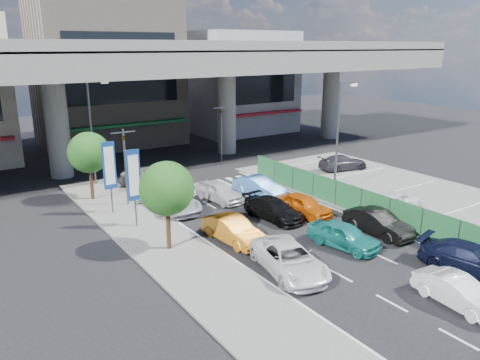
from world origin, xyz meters
TOP-DOWN VIEW (x-y plane):
  - ground at (0.00, 0.00)m, footprint 120.00×120.00m
  - parking_lot at (11.00, 2.00)m, footprint 12.00×28.00m
  - sidewalk_left at (-7.00, 4.00)m, footprint 4.00×30.00m
  - fence_run at (5.30, 1.00)m, footprint 0.16×22.00m
  - expressway at (0.00, 22.00)m, footprint 64.00×14.00m
  - building_center at (0.00, 32.97)m, footprint 14.00×10.90m
  - building_east at (16.00, 31.97)m, footprint 12.00×10.90m
  - traffic_light_left at (-6.20, 12.00)m, footprint 1.60×1.24m
  - traffic_light_right at (5.50, 19.00)m, footprint 1.60×1.24m
  - street_lamp_right at (7.17, 6.00)m, footprint 1.65×0.22m
  - street_lamp_left at (-6.33, 18.00)m, footprint 1.65×0.22m
  - signboard_near at (-7.20, 7.99)m, footprint 0.80×0.14m
  - signboard_far at (-7.60, 10.99)m, footprint 0.80×0.14m
  - tree_near at (-7.00, 4.00)m, footprint 2.80×2.80m
  - tree_far at (-7.80, 14.50)m, footprint 2.80×2.80m
  - hatch_white_back_mid at (0.48, -7.61)m, footprint 1.63×3.91m
  - minivan_navy_back at (3.74, -6.25)m, footprint 3.07×5.09m
  - sedan_white_mid_left at (-3.39, -1.47)m, footprint 3.29×5.34m
  - taxi_teal_mid at (0.86, -0.86)m, footprint 2.32×4.23m
  - hatch_black_mid_right at (3.82, -0.63)m, footprint 1.52×4.21m
  - taxi_orange_left at (-3.61, 3.05)m, footprint 1.81×4.30m
  - sedan_black_mid at (0.40, 4.64)m, footprint 2.21×4.53m
  - taxi_orange_right at (2.36, 4.08)m, footprint 2.15×4.17m
  - wagon_silver_front_left at (-4.04, 9.48)m, footprint 2.49×5.06m
  - sedan_white_front_mid at (-0.57, 9.48)m, footprint 2.12×4.22m
  - kei_truck_front_right at (2.34, 8.79)m, footprint 2.20×4.38m
  - crossing_wagon_silver at (-2.75, 16.21)m, footprint 4.74×2.92m
  - parked_sedan_white at (7.52, 1.16)m, footprint 4.38×2.12m
  - parked_sedan_dgrey at (12.56, 10.55)m, footprint 4.60×2.53m
  - traffic_cone at (6.88, 2.64)m, footprint 0.44×0.44m

SIDE VIEW (x-z plane):
  - ground at x=0.00m, z-range 0.00..0.00m
  - parking_lot at x=11.00m, z-range 0.00..0.06m
  - sidewalk_left at x=-7.00m, z-range 0.00..0.12m
  - traffic_cone at x=6.88m, z-range 0.06..0.76m
  - crossing_wagon_silver at x=-2.75m, z-range 0.00..1.23m
  - hatch_white_back_mid at x=0.48m, z-range 0.00..1.26m
  - sedan_black_mid at x=0.40m, z-range 0.00..1.27m
  - taxi_orange_right at x=2.36m, z-range 0.00..1.36m
  - taxi_teal_mid at x=0.86m, z-range 0.00..1.36m
  - minivan_navy_back at x=3.74m, z-range 0.00..1.38m
  - sedan_white_mid_left at x=-3.39m, z-range 0.00..1.38m
  - hatch_black_mid_right at x=3.82m, z-range 0.00..1.38m
  - taxi_orange_left at x=-3.61m, z-range 0.00..1.38m
  - wagon_silver_front_left at x=-4.04m, z-range 0.00..1.38m
  - sedan_white_front_mid at x=-0.57m, z-range 0.00..1.38m
  - kei_truck_front_right at x=2.34m, z-range 0.00..1.38m
  - parked_sedan_dgrey at x=12.56m, z-range 0.06..1.32m
  - parked_sedan_white at x=7.52m, z-range 0.06..1.50m
  - fence_run at x=5.30m, z-range 0.00..1.80m
  - signboard_near at x=-7.20m, z-range 0.71..5.41m
  - signboard_far at x=-7.60m, z-range 0.71..5.41m
  - tree_near at x=-7.00m, z-range 0.99..5.79m
  - tree_far at x=-7.80m, z-range 0.99..5.79m
  - traffic_light_left at x=-6.20m, z-range 1.34..6.54m
  - traffic_light_right at x=5.50m, z-range 1.34..6.54m
  - street_lamp_right at x=7.17m, z-range 0.77..8.77m
  - street_lamp_left at x=-6.33m, z-range 0.77..8.77m
  - building_east at x=16.00m, z-range -0.01..11.99m
  - building_center at x=0.00m, z-range -0.01..14.99m
  - expressway at x=0.00m, z-range 3.39..14.14m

